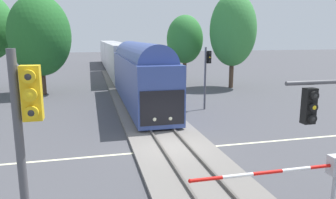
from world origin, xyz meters
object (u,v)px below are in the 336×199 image
(commuter_train, at_px, (119,59))
(traffic_signal_near_left, at_px, (28,153))
(oak_far_right, at_px, (233,30))
(oak_behind_train, at_px, (40,36))
(traffic_signal_far_side, at_px, (207,68))
(crossing_gate_near, at_px, (319,168))
(elm_centre_background, at_px, (185,40))

(commuter_train, distance_m, traffic_signal_near_left, 40.80)
(oak_far_right, height_order, oak_behind_train, oak_far_right)
(oak_behind_train, bearing_deg, traffic_signal_near_left, -82.96)
(traffic_signal_far_side, relative_size, oak_behind_train, 0.51)
(traffic_signal_far_side, bearing_deg, traffic_signal_near_left, -119.75)
(crossing_gate_near, height_order, elm_centre_background, elm_centre_background)
(crossing_gate_near, distance_m, oak_behind_train, 29.14)
(crossing_gate_near, xyz_separation_m, oak_far_right, (8.43, 25.47, 5.27))
(elm_centre_background, height_order, oak_behind_train, oak_behind_train)
(crossing_gate_near, bearing_deg, commuter_train, 95.38)
(crossing_gate_near, relative_size, elm_centre_background, 0.71)
(traffic_signal_far_side, relative_size, oak_far_right, 0.47)
(traffic_signal_near_left, bearing_deg, elm_centre_background, 68.43)
(commuter_train, relative_size, oak_far_right, 5.56)
(oak_behind_train, bearing_deg, crossing_gate_near, -64.32)
(commuter_train, height_order, elm_centre_background, elm_centre_background)
(oak_far_right, relative_size, oak_behind_train, 1.07)
(traffic_signal_far_side, bearing_deg, elm_centre_background, 80.56)
(traffic_signal_near_left, bearing_deg, oak_far_right, 58.59)
(oak_far_right, bearing_deg, traffic_signal_near_left, -121.41)
(oak_far_right, distance_m, oak_behind_train, 20.91)
(traffic_signal_near_left, distance_m, elm_centre_background, 34.83)
(commuter_train, xyz_separation_m, oak_far_right, (11.96, -12.04, 3.92))
(traffic_signal_far_side, distance_m, oak_behind_train, 17.73)
(traffic_signal_near_left, distance_m, traffic_signal_far_side, 21.06)
(traffic_signal_far_side, relative_size, elm_centre_background, 0.60)
(commuter_train, bearing_deg, traffic_signal_near_left, -97.57)
(traffic_signal_near_left, distance_m, oak_far_right, 33.37)
(crossing_gate_near, xyz_separation_m, oak_behind_train, (-12.47, 25.92, 4.63))
(oak_far_right, relative_size, elm_centre_background, 1.26)
(traffic_signal_near_left, bearing_deg, commuter_train, 82.43)
(oak_far_right, xyz_separation_m, oak_behind_train, (-20.89, 0.46, -0.64))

